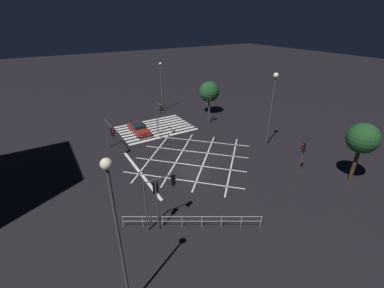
{
  "coord_description": "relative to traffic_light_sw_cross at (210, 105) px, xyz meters",
  "views": [
    {
      "loc": [
        12.8,
        21.16,
        14.0
      ],
      "look_at": [
        0.0,
        0.0,
        1.72
      ],
      "focal_mm": 24.0,
      "sensor_mm": 36.0,
      "label": 1
    }
  ],
  "objects": [
    {
      "name": "ground_plane",
      "position": [
        7.57,
        7.51,
        -2.81
      ],
      "size": [
        200.0,
        200.0,
        0.0
      ],
      "primitive_type": "plane",
      "color": "black"
    },
    {
      "name": "road_markings",
      "position": [
        7.89,
        0.54,
        -2.8
      ],
      "size": [
        14.91,
        20.74,
        0.01
      ],
      "color": "silver",
      "rests_on": "ground_plane"
    },
    {
      "name": "traffic_light_sw_cross",
      "position": [
        0.0,
        0.0,
        0.0
      ],
      "size": [
        0.36,
        0.39,
        3.92
      ],
      "rotation": [
        0.0,
        0.0,
        1.57
      ],
      "color": "#424244",
      "rests_on": "ground_plane"
    },
    {
      "name": "traffic_light_sw_main",
      "position": [
        -0.02,
        -0.55,
        -0.24
      ],
      "size": [
        0.39,
        0.36,
        3.58
      ],
      "color": "#424244",
      "rests_on": "ground_plane"
    },
    {
      "name": "traffic_light_ne_main",
      "position": [
        14.68,
        15.08,
        0.36
      ],
      "size": [
        2.44,
        0.36,
        4.32
      ],
      "rotation": [
        0.0,
        0.0,
        3.14
      ],
      "color": "#424244",
      "rests_on": "ground_plane"
    },
    {
      "name": "traffic_light_se_cross",
      "position": [
        14.72,
        1.95,
        -0.03
      ],
      "size": [
        0.36,
        3.24,
        3.73
      ],
      "rotation": [
        0.0,
        0.0,
        1.57
      ],
      "color": "#424244",
      "rests_on": "ground_plane"
    },
    {
      "name": "traffic_light_nw_main",
      "position": [
        -0.17,
        15.46,
        -0.46
      ],
      "size": [
        0.39,
        0.36,
        3.27
      ],
      "color": "#424244",
      "rests_on": "ground_plane"
    },
    {
      "name": "traffic_light_ne_cross",
      "position": [
        15.16,
        15.27,
        0.18
      ],
      "size": [
        0.36,
        0.39,
        4.18
      ],
      "rotation": [
        0.0,
        0.0,
        -1.57
      ],
      "color": "#424244",
      "rests_on": "ground_plane"
    },
    {
      "name": "traffic_light_median_south",
      "position": [
        7.97,
        0.35,
        0.42
      ],
      "size": [
        0.36,
        1.94,
        4.44
      ],
      "rotation": [
        0.0,
        0.0,
        1.57
      ],
      "color": "#424244",
      "rests_on": "ground_plane"
    },
    {
      "name": "street_lamp_east",
      "position": [
        3.3,
        -9.03,
        2.18
      ],
      "size": [
        0.42,
        0.42,
        7.7
      ],
      "color": "#424244",
      "rests_on": "ground_plane"
    },
    {
      "name": "street_lamp_west",
      "position": [
        18.79,
        19.64,
        3.42
      ],
      "size": [
        0.49,
        0.49,
        9.14
      ],
      "color": "#424244",
      "rests_on": "ground_plane"
    },
    {
      "name": "street_lamp_far",
      "position": [
        -1.85,
        9.42,
        3.64
      ],
      "size": [
        0.58,
        0.58,
        8.65
      ],
      "color": "#424244",
      "rests_on": "ground_plane"
    },
    {
      "name": "street_tree_near",
      "position": [
        -3.17,
        18.97,
        1.53
      ],
      "size": [
        2.73,
        2.73,
        5.75
      ],
      "color": "#38281C",
      "rests_on": "ground_plane"
    },
    {
      "name": "street_tree_far",
      "position": [
        -2.39,
        -3.76,
        0.68
      ],
      "size": [
        3.18,
        3.18,
        5.08
      ],
      "color": "#38281C",
      "rests_on": "ground_plane"
    },
    {
      "name": "waiting_car",
      "position": [
        10.05,
        -2.24,
        -2.24
      ],
      "size": [
        1.77,
        4.61,
        1.17
      ],
      "rotation": [
        0.0,
        0.0,
        1.57
      ],
      "color": "maroon",
      "rests_on": "ground_plane"
    },
    {
      "name": "pedestrian_railing",
      "position": [
        12.97,
        16.44,
        -2.13
      ],
      "size": [
        8.73,
        5.3,
        1.05
      ],
      "rotation": [
        0.0,
        0.0,
        2.6
      ],
      "color": "#B7B7BC",
      "rests_on": "ground_plane"
    }
  ]
}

